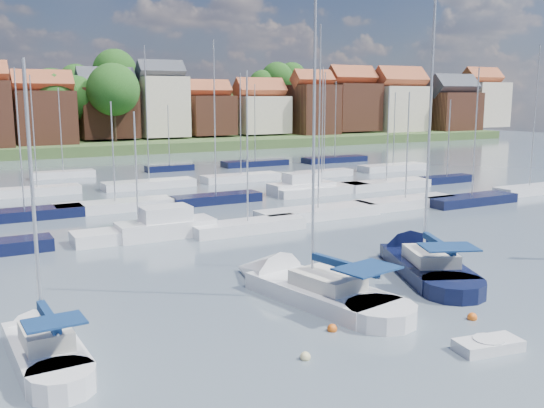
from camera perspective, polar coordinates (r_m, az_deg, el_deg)
ground at (r=65.01m, az=-11.16°, el=1.01°), size 260.00×260.00×0.00m
sailboat_left at (r=26.15m, az=-20.88°, el=-12.32°), size 2.74×9.08×12.35m
sailboat_centre at (r=31.71m, az=2.44°, el=-7.72°), size 5.65×12.86×16.88m
sailboat_navy at (r=37.49m, az=13.50°, el=-5.18°), size 7.86×12.74×17.19m
tender at (r=26.36m, az=19.68°, el=-12.40°), size 2.85×1.66×0.58m
buoy_b at (r=24.25m, az=3.15°, el=-14.39°), size 0.42×0.42×0.42m
buoy_c at (r=26.99m, az=5.69°, el=-11.81°), size 0.44×0.44×0.44m
buoy_d at (r=29.60m, az=18.32°, el=-10.28°), size 0.45×0.45×0.45m
buoy_e at (r=38.65m, az=13.47°, el=-5.26°), size 0.44×0.44×0.44m
marina_field at (r=61.01m, az=-8.09°, el=0.92°), size 79.62×41.41×15.93m
far_shore_town at (r=155.58m, az=-20.81°, el=7.44°), size 212.46×90.00×22.27m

